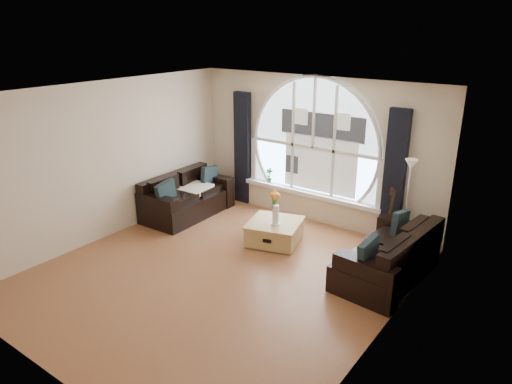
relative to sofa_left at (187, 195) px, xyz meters
name	(u,v)px	position (x,y,z in m)	size (l,w,h in m)	color
ground	(221,273)	(2.03, -1.41, -0.40)	(5.00, 5.50, 0.01)	brown
ceiling	(216,93)	(2.03, -1.41, 2.30)	(5.00, 5.50, 0.01)	silver
wall_back	(314,150)	(2.03, 1.34, 0.95)	(5.00, 0.01, 2.70)	beige
wall_front	(35,266)	(2.03, -4.16, 0.95)	(5.00, 0.01, 2.70)	beige
wall_left	(107,161)	(-0.47, -1.41, 0.95)	(0.01, 5.50, 2.70)	beige
wall_right	(389,233)	(4.53, -1.41, 0.95)	(0.01, 5.50, 2.70)	beige
attic_slope	(371,143)	(4.23, -1.41, 1.95)	(0.92, 5.50, 0.72)	silver
arched_window	(314,135)	(2.03, 1.31, 1.23)	(2.60, 0.06, 2.15)	silver
window_sill	(310,193)	(2.03, 1.24, 0.11)	(2.90, 0.22, 0.08)	white
window_frame	(313,136)	(2.03, 1.28, 1.23)	(2.76, 0.08, 2.15)	white
neighbor_house	(321,143)	(2.18, 1.30, 1.10)	(1.70, 0.02, 1.50)	silver
curtain_left	(243,149)	(0.43, 1.22, 0.75)	(0.35, 0.12, 2.30)	black
curtain_right	(394,177)	(3.63, 1.22, 0.75)	(0.35, 0.12, 2.30)	black
sofa_left	(187,195)	(0.00, 0.00, 0.00)	(0.90, 1.80, 0.80)	black
sofa_right	(387,254)	(4.08, -0.07, 0.00)	(0.90, 1.80, 0.80)	black
coffee_chest	(275,231)	(2.08, -0.03, -0.19)	(0.86, 0.86, 0.42)	#AB8950
throw_blanket	(195,189)	(0.04, 0.17, 0.10)	(0.55, 0.55, 0.10)	silver
vase_flowers	(276,203)	(2.15, -0.12, 0.37)	(0.24, 0.24, 0.70)	white
floor_lamp	(406,208)	(3.99, 0.87, 0.40)	(0.24, 0.24, 1.60)	#B2B2B2
guitar	(391,216)	(3.72, 1.02, 0.13)	(0.36, 0.24, 1.06)	#9A5F25
potted_plant	(269,175)	(1.09, 1.24, 0.30)	(0.15, 0.10, 0.29)	#1E6023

